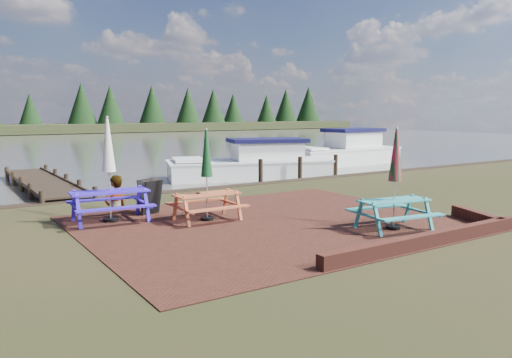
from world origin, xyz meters
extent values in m
plane|color=black|center=(0.00, 0.00, 0.00)|extent=(120.00, 120.00, 0.00)
cube|color=#381A12|center=(0.00, 1.00, 0.01)|extent=(9.00, 7.50, 0.02)
cube|color=#4C1E16|center=(1.50, -2.60, 0.15)|extent=(6.00, 0.22, 0.30)
cube|color=#4C1E16|center=(4.30, -1.80, 0.15)|extent=(0.82, 1.77, 0.30)
cube|color=#413E37|center=(0.00, 37.00, 0.00)|extent=(120.00, 60.00, 0.02)
cube|color=teal|center=(2.02, -1.13, 0.70)|extent=(1.79, 0.92, 0.04)
cube|color=teal|center=(1.92, -1.76, 0.43)|extent=(1.73, 0.49, 0.04)
cube|color=teal|center=(2.12, -0.49, 0.43)|extent=(1.73, 0.49, 0.04)
cube|color=teal|center=(1.28, -1.01, 0.35)|extent=(0.31, 1.48, 0.70)
cube|color=teal|center=(2.75, -1.24, 0.35)|extent=(0.31, 1.48, 0.70)
cylinder|color=black|center=(2.02, -1.13, 0.05)|extent=(0.34, 0.34, 0.10)
cylinder|color=#B2B2B7|center=(2.02, -1.13, 1.19)|extent=(0.03, 0.03, 2.38)
cone|color=#BA1A3A|center=(2.02, -1.13, 1.76)|extent=(0.30, 0.30, 1.19)
cube|color=#B8532F|center=(-1.20, 2.15, 0.69)|extent=(1.68, 0.67, 0.04)
cube|color=#B8532F|center=(-1.21, 1.52, 0.42)|extent=(1.68, 0.24, 0.04)
cube|color=#B8532F|center=(-1.20, 2.79, 0.42)|extent=(1.68, 0.24, 0.04)
cube|color=#B8532F|center=(-1.93, 2.16, 0.34)|extent=(0.09, 1.45, 0.69)
cube|color=#B8532F|center=(-0.48, 2.15, 0.34)|extent=(0.09, 1.45, 0.69)
cylinder|color=black|center=(-1.20, 2.15, 0.05)|extent=(0.34, 0.34, 0.09)
cylinder|color=#B2B2B7|center=(-1.20, 2.15, 1.16)|extent=(0.03, 0.03, 2.33)
cone|color=#113F1B|center=(-1.20, 2.15, 1.72)|extent=(0.30, 0.30, 1.16)
cube|color=#3219C2|center=(-3.32, 3.34, 0.78)|extent=(1.95, 0.90, 0.04)
cube|color=#3219C2|center=(-3.38, 2.63, 0.47)|extent=(1.91, 0.42, 0.04)
cube|color=#3219C2|center=(-3.26, 4.06, 0.47)|extent=(1.91, 0.42, 0.04)
cube|color=#3219C2|center=(-4.14, 3.42, 0.39)|extent=(0.23, 1.64, 0.78)
cube|color=#3219C2|center=(-2.50, 3.27, 0.39)|extent=(0.23, 1.64, 0.78)
cylinder|color=black|center=(-3.32, 3.34, 0.05)|extent=(0.38, 0.38, 0.11)
cylinder|color=#B2B2B7|center=(-3.32, 3.34, 1.32)|extent=(0.04, 0.04, 2.63)
cone|color=silver|center=(-3.32, 3.34, 1.95)|extent=(0.34, 0.34, 1.32)
cube|color=black|center=(-2.11, 3.57, 0.48)|extent=(0.62, 0.40, 0.94)
cube|color=black|center=(-2.11, 3.89, 0.48)|extent=(0.62, 0.40, 0.94)
cube|color=black|center=(-2.11, 3.73, 0.93)|extent=(0.57, 0.22, 0.03)
cube|color=black|center=(-3.50, 11.50, 0.12)|extent=(1.60, 9.00, 0.06)
cube|color=black|center=(-4.25, 11.50, 0.17)|extent=(0.08, 9.00, 0.08)
cube|color=black|center=(-2.75, 11.50, 0.17)|extent=(0.08, 9.00, 0.08)
cylinder|color=black|center=(-4.30, 7.00, -0.10)|extent=(0.16, 0.16, 1.00)
cylinder|color=black|center=(-2.70, 7.00, -0.10)|extent=(0.16, 0.16, 1.00)
cube|color=white|center=(4.85, 9.72, 0.11)|extent=(7.48, 4.57, 0.94)
cube|color=white|center=(4.85, 9.72, 0.60)|extent=(7.63, 4.66, 0.08)
cube|color=white|center=(5.65, 9.45, 1.06)|extent=(3.38, 2.62, 0.80)
cube|color=#0F0E34|center=(5.65, 9.45, 1.51)|extent=(3.84, 2.94, 0.17)
cube|color=white|center=(2.30, 10.57, 0.73)|extent=(1.87, 2.38, 0.09)
cube|color=white|center=(12.50, 11.89, 0.15)|extent=(7.08, 2.75, 1.08)
cube|color=white|center=(12.50, 11.89, 0.71)|extent=(7.23, 2.80, 0.09)
cube|color=white|center=(13.33, 11.92, 1.23)|extent=(3.00, 1.90, 0.91)
cube|color=#0F0E34|center=(13.33, 11.92, 1.74)|extent=(3.43, 2.11, 0.19)
cube|color=white|center=(9.84, 11.78, 0.85)|extent=(1.34, 2.15, 0.11)
imported|color=gray|center=(-2.73, 4.81, 0.98)|extent=(0.83, 0.68, 1.96)
camera|label=1|loc=(-7.00, -8.99, 2.75)|focal=35.00mm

